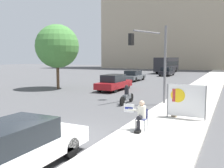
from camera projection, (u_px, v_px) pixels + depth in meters
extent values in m
plane|color=#4F4F51|center=(61.00, 139.00, 9.48)|extent=(160.00, 160.00, 0.00)
cube|color=beige|center=(200.00, 92.00, 21.47)|extent=(3.29, 90.00, 0.14)
cylinder|color=#474C56|center=(135.00, 125.00, 10.04)|extent=(0.03, 0.03, 0.46)
cylinder|color=#474C56|center=(144.00, 126.00, 9.88)|extent=(0.03, 0.03, 0.46)
cylinder|color=#474C56|center=(139.00, 123.00, 10.37)|extent=(0.03, 0.03, 0.46)
cylinder|color=#474C56|center=(147.00, 124.00, 10.21)|extent=(0.03, 0.03, 0.46)
cube|color=navy|center=(141.00, 119.00, 10.10)|extent=(0.40, 0.40, 0.02)
cube|color=navy|center=(143.00, 113.00, 10.25)|extent=(0.40, 0.02, 0.38)
cylinder|color=black|center=(140.00, 117.00, 9.95)|extent=(0.18, 0.42, 0.18)
cylinder|color=black|center=(138.00, 127.00, 9.80)|extent=(0.16, 0.16, 0.46)
cube|color=black|center=(138.00, 132.00, 9.76)|extent=(0.20, 0.28, 0.10)
cylinder|color=silver|center=(142.00, 112.00, 10.10)|extent=(0.34, 0.34, 0.52)
sphere|color=beige|center=(142.00, 103.00, 10.06)|extent=(0.22, 0.22, 0.22)
cylinder|color=silver|center=(134.00, 110.00, 10.16)|extent=(0.45, 0.09, 0.09)
cube|color=white|center=(129.00, 108.00, 10.24)|extent=(0.46, 0.02, 0.35)
cube|color=navy|center=(129.00, 108.00, 10.23)|extent=(0.35, 0.01, 0.09)
cylinder|color=#756651|center=(174.00, 109.00, 12.37)|extent=(0.28, 0.28, 0.79)
cylinder|color=#B23333|center=(175.00, 95.00, 12.29)|extent=(0.34, 0.34, 0.63)
sphere|color=tan|center=(175.00, 86.00, 12.25)|extent=(0.21, 0.21, 0.21)
cylinder|color=slate|center=(168.00, 100.00, 12.34)|extent=(0.06, 0.06, 1.65)
cylinder|color=slate|center=(206.00, 103.00, 11.57)|extent=(0.06, 0.06, 1.65)
cube|color=white|center=(186.00, 101.00, 11.95)|extent=(1.78, 0.02, 1.55)
cylinder|color=yellow|center=(178.00, 95.00, 12.08)|extent=(0.68, 0.01, 0.68)
cylinder|color=slate|center=(165.00, 65.00, 15.95)|extent=(0.16, 0.16, 4.93)
cylinder|color=slate|center=(147.00, 32.00, 16.72)|extent=(1.04, 2.75, 0.11)
cube|color=black|center=(131.00, 39.00, 17.77)|extent=(0.38, 0.38, 0.84)
sphere|color=green|center=(131.00, 43.00, 17.80)|extent=(0.18, 0.18, 0.18)
cube|color=white|center=(14.00, 153.00, 6.68)|extent=(1.78, 4.75, 0.50)
cube|color=black|center=(7.00, 135.00, 6.45)|extent=(1.53, 2.47, 0.61)
cylinder|color=black|center=(32.00, 140.00, 8.36)|extent=(0.22, 0.64, 0.64)
cylinder|color=black|center=(70.00, 148.00, 7.68)|extent=(0.22, 0.64, 0.64)
cube|color=maroon|center=(114.00, 84.00, 23.25)|extent=(1.73, 4.76, 0.57)
cube|color=black|center=(113.00, 78.00, 23.02)|extent=(1.49, 2.48, 0.66)
cylinder|color=black|center=(114.00, 85.00, 24.93)|extent=(0.22, 0.64, 0.64)
cylinder|color=black|center=(128.00, 86.00, 24.27)|extent=(0.22, 0.64, 0.64)
cylinder|color=black|center=(100.00, 88.00, 22.29)|extent=(0.22, 0.64, 0.64)
cylinder|color=black|center=(115.00, 89.00, 21.63)|extent=(0.22, 0.64, 0.64)
cube|color=#565B60|center=(134.00, 77.00, 32.62)|extent=(1.81, 4.71, 0.49)
cube|color=black|center=(133.00, 73.00, 32.39)|extent=(1.55, 2.45, 0.60)
cylinder|color=black|center=(132.00, 77.00, 34.29)|extent=(0.22, 0.64, 0.64)
cylinder|color=black|center=(143.00, 78.00, 33.61)|extent=(0.22, 0.64, 0.64)
cylinder|color=black|center=(124.00, 79.00, 31.68)|extent=(0.22, 0.64, 0.64)
cylinder|color=black|center=(135.00, 80.00, 30.99)|extent=(0.22, 0.64, 0.64)
cube|color=black|center=(167.00, 73.00, 41.43)|extent=(1.72, 4.80, 0.53)
cube|color=black|center=(167.00, 69.00, 41.20)|extent=(1.48, 2.49, 0.63)
cylinder|color=black|center=(165.00, 73.00, 43.11)|extent=(0.22, 0.64, 0.64)
cylinder|color=black|center=(173.00, 73.00, 42.46)|extent=(0.22, 0.64, 0.64)
cylinder|color=black|center=(160.00, 74.00, 40.45)|extent=(0.22, 0.64, 0.64)
cylinder|color=black|center=(169.00, 75.00, 39.80)|extent=(0.22, 0.64, 0.64)
cube|color=#232328|center=(167.00, 64.00, 49.07)|extent=(2.48, 10.35, 2.57)
cube|color=black|center=(167.00, 63.00, 49.05)|extent=(2.50, 9.83, 0.84)
cylinder|color=black|center=(165.00, 69.00, 52.54)|extent=(0.30, 1.04, 1.04)
cylinder|color=black|center=(176.00, 70.00, 51.59)|extent=(0.30, 1.04, 1.04)
cylinder|color=black|center=(157.00, 71.00, 46.80)|extent=(0.30, 1.04, 1.04)
cylinder|color=black|center=(169.00, 71.00, 45.85)|extent=(0.30, 1.04, 1.04)
cube|color=#565B60|center=(127.00, 97.00, 16.56)|extent=(0.24, 0.93, 0.32)
cylinder|color=black|center=(127.00, 91.00, 16.48)|extent=(0.28, 0.28, 0.58)
sphere|color=black|center=(127.00, 87.00, 16.45)|extent=(0.24, 0.24, 0.24)
cylinder|color=black|center=(131.00, 98.00, 17.28)|extent=(0.10, 0.60, 0.60)
cylinder|color=black|center=(122.00, 101.00, 15.89)|extent=(0.10, 0.60, 0.60)
cylinder|color=brown|center=(58.00, 75.00, 24.39)|extent=(0.28, 0.28, 2.67)
sphere|color=#47843D|center=(57.00, 46.00, 24.09)|extent=(4.19, 4.19, 4.19)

